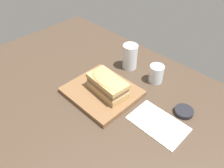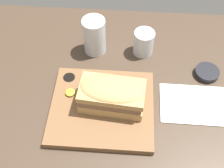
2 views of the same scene
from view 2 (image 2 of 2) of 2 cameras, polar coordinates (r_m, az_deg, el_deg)
The scene contains 8 objects.
dining_table at distance 77.62cm, azimuth 3.15°, elevation -8.02°, with size 153.73×92.37×2.00cm.
serving_board at distance 77.71cm, azimuth -2.08°, elevation -4.75°, with size 28.06×24.91×2.18cm.
sandwich at distance 73.43cm, azimuth -0.01°, elevation -2.10°, with size 17.69×10.52×8.18cm.
mustard_dollop at distance 79.31cm, azimuth -8.50°, elevation -1.71°, with size 2.66×2.66×1.07cm.
water_glass at distance 88.81cm, azimuth -3.58°, elevation 9.34°, with size 7.03×7.03×12.15cm.
wine_glass at distance 89.74cm, azimuth 6.40°, elevation 8.14°, with size 6.34×6.34×8.17cm.
napkin at distance 82.71cm, azimuth 16.91°, elevation -4.02°, with size 20.87×13.14×0.40cm.
condiment_dish at distance 89.65cm, azimuth 18.71°, elevation 2.20°, with size 7.24×7.24×1.78cm.
Camera 2 is at (-1.65, -36.81, 69.32)cm, focal length 45.00 mm.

